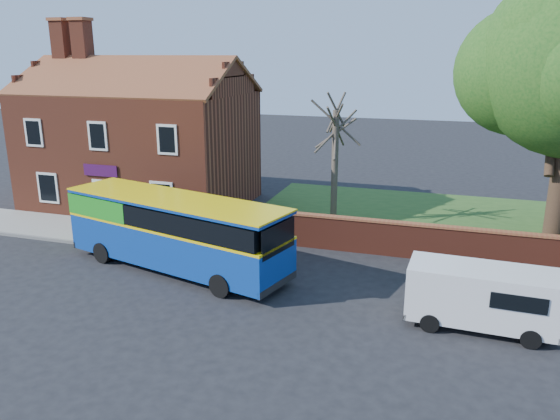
% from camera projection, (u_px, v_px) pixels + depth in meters
% --- Properties ---
extents(ground, '(120.00, 120.00, 0.00)m').
position_uv_depth(ground, '(147.00, 295.00, 20.32)').
color(ground, black).
rests_on(ground, ground).
extents(pavement, '(18.00, 3.50, 0.12)m').
position_uv_depth(pavement, '(85.00, 230.00, 27.61)').
color(pavement, gray).
rests_on(pavement, ground).
extents(kerb, '(18.00, 0.15, 0.14)m').
position_uv_depth(kerb, '(62.00, 241.00, 26.01)').
color(kerb, slate).
rests_on(kerb, ground).
extents(grass_strip, '(26.00, 12.00, 0.04)m').
position_uv_depth(grass_strip, '(498.00, 226.00, 28.41)').
color(grass_strip, '#426B28').
rests_on(grass_strip, ground).
extents(shop_building, '(12.30, 8.13, 10.50)m').
position_uv_depth(shop_building, '(141.00, 147.00, 31.95)').
color(shop_building, brown).
rests_on(shop_building, ground).
extents(boundary_wall, '(22.00, 0.38, 1.60)m').
position_uv_depth(boundary_wall, '(509.00, 250.00, 22.70)').
color(boundary_wall, maroon).
rests_on(boundary_wall, ground).
extents(bus, '(10.40, 5.02, 3.07)m').
position_uv_depth(bus, '(170.00, 228.00, 22.52)').
color(bus, '#0D3893').
rests_on(bus, ground).
extents(van_near, '(4.76, 2.12, 2.06)m').
position_uv_depth(van_near, '(482.00, 295.00, 17.66)').
color(van_near, silver).
rests_on(van_near, ground).
extents(bare_tree, '(2.43, 2.89, 6.48)m').
position_uv_depth(bare_tree, '(335.00, 161.00, 28.09)').
color(bare_tree, '#4C4238').
rests_on(bare_tree, ground).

